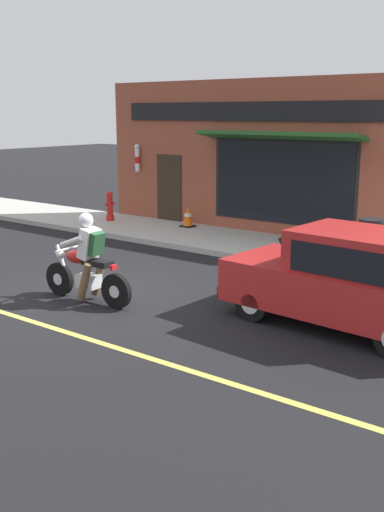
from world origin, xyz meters
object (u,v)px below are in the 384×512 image
(motorcycle_with_rider, at_px, (87,265))
(trash_bin, at_px, (371,241))
(fire_hydrant, at_px, (110,206))
(car_hatchback, at_px, (347,280))
(traffic_cone, at_px, (188,217))

(motorcycle_with_rider, distance_m, trash_bin, 6.11)
(trash_bin, relative_size, fire_hydrant, 1.11)
(motorcycle_with_rider, relative_size, car_hatchback, 0.52)
(fire_hydrant, bearing_deg, traffic_cone, -77.31)
(fire_hydrant, bearing_deg, trash_bin, -93.77)
(motorcycle_with_rider, distance_m, car_hatchback, 4.48)
(trash_bin, xyz_separation_m, fire_hydrant, (0.54, 8.26, -0.06))
(traffic_cone, bearing_deg, trash_bin, -100.92)
(car_hatchback, bearing_deg, traffic_cone, 54.53)
(motorcycle_with_rider, xyz_separation_m, traffic_cone, (6.28, 2.49, -0.25))
(motorcycle_with_rider, height_order, traffic_cone, motorcycle_with_rider)
(traffic_cone, distance_m, fire_hydrant, 2.58)
(car_hatchback, relative_size, traffic_cone, 6.50)
(car_hatchback, bearing_deg, fire_hydrant, 65.44)
(car_hatchback, height_order, fire_hydrant, car_hatchback)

